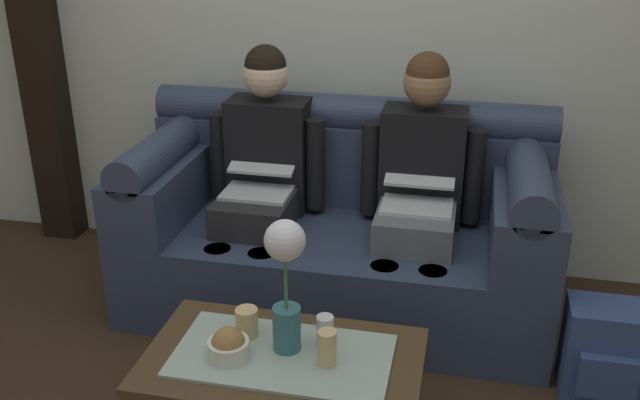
% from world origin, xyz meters
% --- Properties ---
extents(couch, '(1.94, 0.88, 0.96)m').
position_xyz_m(couch, '(0.00, 1.17, 0.38)').
color(couch, '#2D3851').
rests_on(couch, ground_plane).
extents(person_left, '(0.56, 0.67, 1.22)m').
position_xyz_m(person_left, '(-0.37, 1.17, 0.66)').
color(person_left, '#232326').
rests_on(person_left, ground_plane).
extents(person_right, '(0.56, 0.67, 1.22)m').
position_xyz_m(person_right, '(0.37, 1.17, 0.66)').
color(person_right, '#595B66').
rests_on(person_right, ground_plane).
extents(coffee_table, '(0.96, 0.57, 0.38)m').
position_xyz_m(coffee_table, '(0.00, 0.14, 0.33)').
color(coffee_table, '#47331E').
rests_on(coffee_table, ground_plane).
extents(flower_vase, '(0.14, 0.14, 0.49)m').
position_xyz_m(flower_vase, '(0.01, 0.18, 0.68)').
color(flower_vase, '#336672').
rests_on(flower_vase, coffee_table).
extents(snack_bowl, '(0.14, 0.14, 0.12)m').
position_xyz_m(snack_bowl, '(-0.18, 0.08, 0.43)').
color(snack_bowl, silver).
rests_on(snack_bowl, coffee_table).
extents(cup_near_left, '(0.06, 0.06, 0.13)m').
position_xyz_m(cup_near_left, '(0.16, 0.12, 0.45)').
color(cup_near_left, '#DBB77A').
rests_on(cup_near_left, coffee_table).
extents(cup_near_right, '(0.06, 0.06, 0.11)m').
position_xyz_m(cup_near_right, '(0.13, 0.22, 0.44)').
color(cup_near_right, silver).
rests_on(cup_near_right, coffee_table).
extents(cup_far_center, '(0.08, 0.08, 0.11)m').
position_xyz_m(cup_far_center, '(-0.15, 0.22, 0.44)').
color(cup_far_center, '#DBB77A').
rests_on(cup_far_center, coffee_table).
extents(backpack_right, '(0.31, 0.26, 0.39)m').
position_xyz_m(backpack_right, '(1.16, 0.68, 0.19)').
color(backpack_right, '#33477A').
rests_on(backpack_right, ground_plane).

